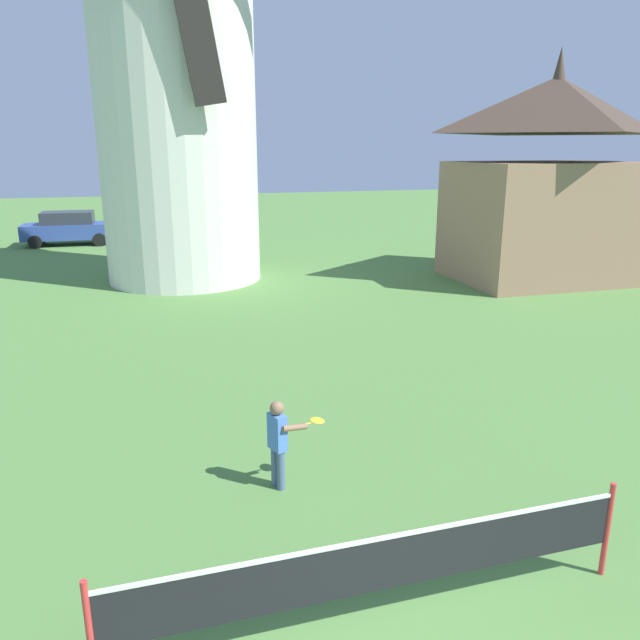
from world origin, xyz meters
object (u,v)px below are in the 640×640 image
at_px(player_far, 279,439).
at_px(chapel, 548,184).
at_px(windmill, 173,55).
at_px(tennis_net, 381,565).
at_px(parked_car_blue, 69,228).

height_order(player_far, chapel, chapel).
xyz_separation_m(player_far, chapel, (11.90, 10.82, 2.57)).
height_order(windmill, tennis_net, windmill).
distance_m(tennis_net, player_far, 2.76).
xyz_separation_m(parked_car_blue, chapel, (16.60, -13.14, 2.47)).
distance_m(windmill, tennis_net, 18.32).
distance_m(player_far, chapel, 16.29).
distance_m(player_far, parked_car_blue, 24.42).
bearing_deg(windmill, player_far, -89.76).
bearing_deg(tennis_net, windmill, 91.38).
relative_size(parked_car_blue, chapel, 0.55).
bearing_deg(parked_car_blue, tennis_net, -79.28).
xyz_separation_m(windmill, player_far, (0.06, -14.33, -6.60)).
bearing_deg(parked_car_blue, player_far, -78.89).
bearing_deg(windmill, parked_car_blue, 115.75).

